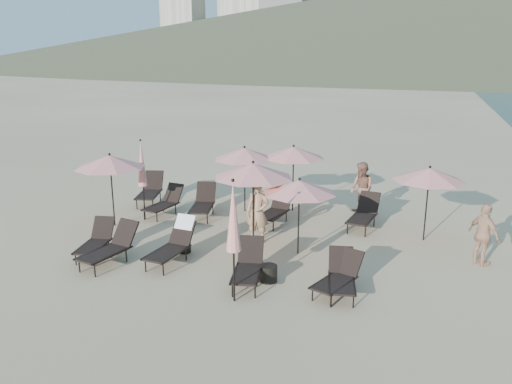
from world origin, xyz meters
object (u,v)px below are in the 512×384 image
(lounger_4, at_px, (341,276))
(umbrella_open_1, at_px, (253,170))
(umbrella_open_2, at_px, (299,187))
(lounger_2, at_px, (174,242))
(umbrella_closed_1, at_px, (142,164))
(beachgoer_b, at_px, (362,189))
(umbrella_open_3, at_px, (245,154))
(lounger_8, at_px, (203,202))
(umbrella_open_5, at_px, (429,174))
(lounger_6, at_px, (150,190))
(umbrella_open_4, at_px, (294,152))
(umbrella_closed_0, at_px, (233,218))
(lounger_1, at_px, (110,247))
(beachgoer_c, at_px, (484,235))
(side_table_1, at_px, (269,273))
(lounger_9, at_px, (276,209))
(beachgoer_a, at_px, (258,212))
(lounger_0, at_px, (96,240))
(lounger_10, at_px, (364,213))
(side_table_0, at_px, (184,245))
(lounger_7, at_px, (165,202))
(umbrella_open_0, at_px, (110,162))
(lounger_3, at_px, (248,265))
(lounger_5, at_px, (339,276))

(lounger_4, bearing_deg, umbrella_open_1, 130.54)
(umbrella_open_2, bearing_deg, lounger_2, -152.28)
(umbrella_closed_1, bearing_deg, beachgoer_b, 23.02)
(umbrella_open_3, bearing_deg, lounger_8, -139.01)
(umbrella_open_5, bearing_deg, lounger_6, 175.59)
(umbrella_open_4, height_order, umbrella_closed_0, umbrella_closed_0)
(umbrella_open_1, relative_size, umbrella_closed_1, 0.91)
(lounger_1, height_order, beachgoer_c, beachgoer_c)
(umbrella_open_1, bearing_deg, side_table_1, -62.13)
(lounger_1, xyz_separation_m, lounger_9, (3.06, 4.57, -0.01))
(umbrella_open_4, distance_m, umbrella_closed_0, 6.92)
(beachgoer_a, bearing_deg, side_table_1, -72.01)
(umbrella_open_4, bearing_deg, lounger_0, -124.89)
(umbrella_open_3, bearing_deg, lounger_6, -177.12)
(lounger_4, relative_size, lounger_10, 0.89)
(lounger_4, xyz_separation_m, side_table_0, (-4.49, 1.00, -0.19))
(umbrella_closed_0, bearing_deg, lounger_1, 167.04)
(lounger_7, relative_size, umbrella_open_2, 0.80)
(side_table_0, distance_m, beachgoer_c, 7.85)
(lounger_10, height_order, umbrella_open_4, umbrella_open_4)
(lounger_7, distance_m, side_table_0, 3.56)
(lounger_2, distance_m, lounger_6, 5.69)
(umbrella_open_4, xyz_separation_m, side_table_0, (-1.80, -4.70, -1.85))
(lounger_0, distance_m, lounger_9, 5.65)
(lounger_1, distance_m, umbrella_open_1, 4.30)
(lounger_7, xyz_separation_m, umbrella_open_0, (-0.95, -1.54, 1.63))
(lounger_9, distance_m, umbrella_open_3, 2.27)
(umbrella_open_5, xyz_separation_m, beachgoer_b, (-2.09, 1.82, -1.07))
(lounger_3, relative_size, beachgoer_a, 0.96)
(lounger_10, xyz_separation_m, umbrella_open_0, (-7.51, -2.42, 1.61))
(lounger_10, bearing_deg, side_table_1, -101.57)
(umbrella_open_4, bearing_deg, lounger_5, -65.26)
(lounger_1, relative_size, umbrella_open_5, 0.81)
(beachgoer_a, xyz_separation_m, beachgoer_b, (2.46, 3.60, -0.00))
(lounger_9, xyz_separation_m, umbrella_open_1, (-0.06, -1.98, 1.70))
(lounger_5, relative_size, lounger_7, 0.94)
(umbrella_open_2, bearing_deg, lounger_7, 159.83)
(lounger_2, distance_m, beachgoer_b, 6.96)
(lounger_6, height_order, umbrella_open_2, umbrella_open_2)
(lounger_2, relative_size, lounger_9, 1.02)
(lounger_6, height_order, umbrella_open_0, umbrella_open_0)
(lounger_2, distance_m, umbrella_open_1, 2.94)
(umbrella_closed_1, height_order, side_table_1, umbrella_closed_1)
(beachgoer_b, bearing_deg, beachgoer_a, -74.98)
(umbrella_open_0, bearing_deg, beachgoer_c, 2.50)
(lounger_2, xyz_separation_m, lounger_9, (1.60, 3.88, -0.06))
(lounger_10, bearing_deg, lounger_2, -127.65)
(lounger_2, bearing_deg, lounger_9, 72.52)
(umbrella_open_0, bearing_deg, umbrella_closed_0, -32.32)
(lounger_6, bearing_deg, umbrella_open_2, -41.87)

